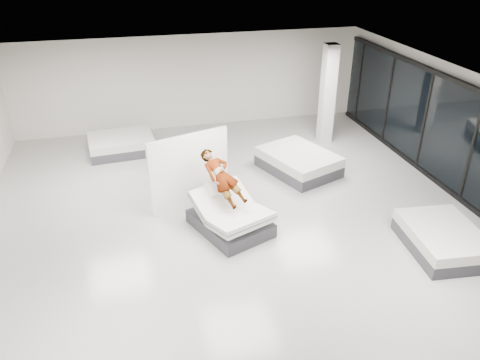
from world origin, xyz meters
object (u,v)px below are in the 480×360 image
at_px(hero_bed, 230,217).
at_px(remote, 239,193).
at_px(column, 328,95).
at_px(flat_bed_right_far, 298,162).
at_px(person, 222,183).
at_px(flat_bed_left_far, 121,144).
at_px(divider_panel, 189,171).
at_px(flat_bed_right_near, 443,239).

relative_size(hero_bed, remote, 15.56).
bearing_deg(column, flat_bed_right_far, -130.37).
distance_m(person, flat_bed_left_far, 5.35).
bearing_deg(flat_bed_right_far, column, 49.63).
xyz_separation_m(remote, divider_panel, (-0.94, 1.29, 0.04)).
bearing_deg(divider_panel, column, 13.42).
xyz_separation_m(hero_bed, flat_bed_left_far, (-2.36, 5.07, -0.06)).
bearing_deg(divider_panel, person, -78.09).
relative_size(divider_panel, flat_bed_right_near, 1.03).
bearing_deg(flat_bed_right_near, flat_bed_right_far, 111.50).
bearing_deg(flat_bed_left_far, flat_bed_right_far, -27.64).
height_order(divider_panel, column, column).
distance_m(person, divider_panel, 1.22).
distance_m(hero_bed, remote, 0.63).
xyz_separation_m(divider_panel, flat_bed_right_far, (3.31, 1.14, -0.67)).
distance_m(person, column, 5.93).
bearing_deg(divider_panel, hero_bed, -79.75).
relative_size(person, remote, 11.26).
bearing_deg(person, flat_bed_right_near, -48.07).
height_order(person, divider_panel, divider_panel).
height_order(flat_bed_right_far, flat_bed_right_near, flat_bed_right_far).
xyz_separation_m(remote, flat_bed_left_far, (-2.58, 5.03, -0.65)).
distance_m(person, remote, 0.45).
distance_m(hero_bed, divider_panel, 1.65).
bearing_deg(flat_bed_right_far, person, -140.92).
bearing_deg(remote, flat_bed_right_far, 23.95).
xyz_separation_m(person, flat_bed_left_far, (-2.25, 4.79, -0.83)).
relative_size(person, flat_bed_right_far, 0.61).
bearing_deg(flat_bed_right_far, flat_bed_left_far, 152.36).
xyz_separation_m(flat_bed_right_far, flat_bed_left_far, (-4.95, 2.59, -0.03)).
xyz_separation_m(person, divider_panel, (-0.61, 1.05, -0.13)).
xyz_separation_m(hero_bed, person, (-0.11, 0.29, 0.77)).
relative_size(flat_bed_right_far, flat_bed_left_far, 1.24).
bearing_deg(flat_bed_right_near, divider_panel, 147.34).
xyz_separation_m(hero_bed, divider_panel, (-0.72, 1.34, 0.63)).
relative_size(hero_bed, flat_bed_left_far, 1.05).
bearing_deg(remote, hero_bed, 169.21).
xyz_separation_m(person, flat_bed_right_far, (2.70, 2.19, -0.80)).
bearing_deg(divider_panel, flat_bed_left_far, 95.53).
bearing_deg(flat_bed_right_near, column, 91.20).
distance_m(divider_panel, flat_bed_right_near, 6.02).
xyz_separation_m(person, remote, (0.33, -0.24, -0.17)).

